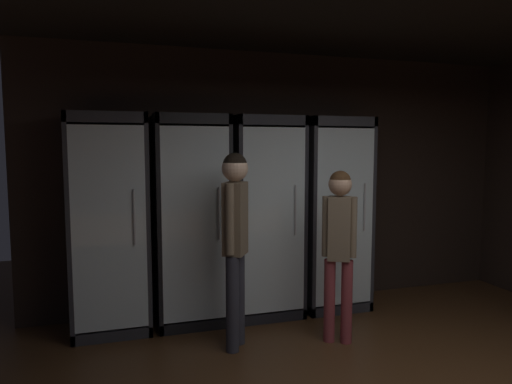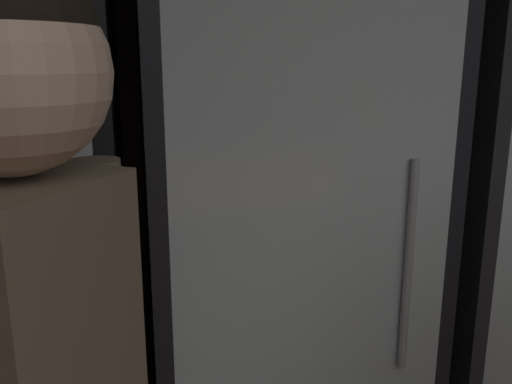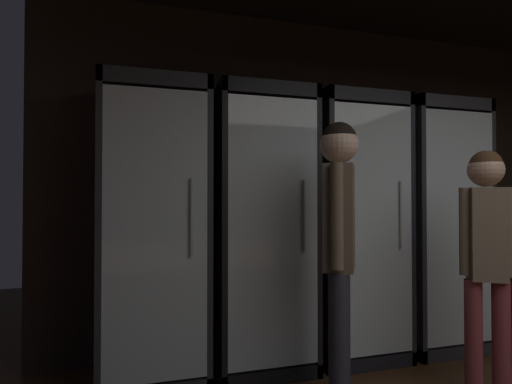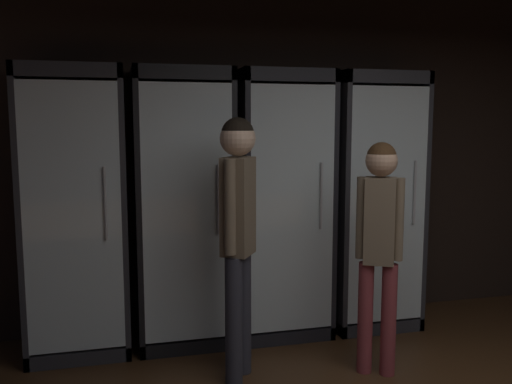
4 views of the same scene
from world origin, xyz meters
TOP-DOWN VIEW (x-y plane):
  - wall_back at (0.00, 3.03)m, footprint 6.00×0.06m
  - cooler_far_left at (-2.08, 2.73)m, footprint 0.72×0.62m
  - cooler_left at (-1.30, 2.73)m, footprint 0.72×0.62m
  - cooler_center at (-0.52, 2.73)m, footprint 0.72×0.62m
  - cooler_right at (0.25, 2.73)m, footprint 0.72×0.62m
  - shopper_near at (-0.12, 1.80)m, footprint 0.28×0.23m
  - shopper_far at (-1.03, 1.96)m, footprint 0.26×0.30m

SIDE VIEW (x-z plane):
  - shopper_near at x=-0.12m, z-range 0.19..1.75m
  - cooler_center at x=-0.52m, z-range -0.02..2.06m
  - cooler_right at x=0.25m, z-range -0.02..2.06m
  - cooler_far_left at x=-2.08m, z-range -0.02..2.06m
  - cooler_left at x=-1.30m, z-range -0.02..2.07m
  - shopper_far at x=-1.03m, z-range 0.21..1.93m
  - wall_back at x=0.00m, z-range 0.00..2.80m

